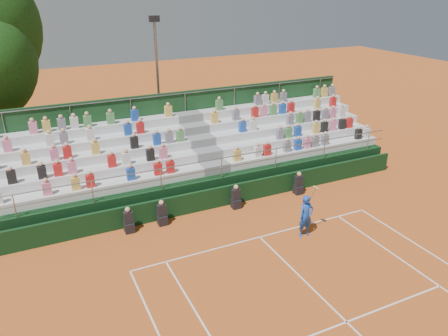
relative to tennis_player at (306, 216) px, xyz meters
name	(u,v)px	position (x,y,z in m)	size (l,w,h in m)	color
ground	(260,237)	(-1.78, 0.66, -0.92)	(90.00, 90.00, 0.00)	#BF571F
courtside_wall	(227,195)	(-1.78, 3.86, -0.42)	(20.00, 0.15, 1.00)	black
line_officials	(211,204)	(-2.81, 3.41, -0.44)	(8.99, 0.40, 1.19)	black
grandstand	(201,161)	(-1.77, 7.10, 0.16)	(20.00, 5.20, 4.40)	black
tennis_player	(306,216)	(0.00, 0.00, 0.00)	(0.88, 0.48, 2.22)	#1744AE
floodlight_mast	(157,74)	(-2.16, 12.73, 3.79)	(0.60, 0.25, 8.08)	gray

